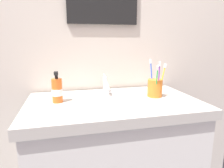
% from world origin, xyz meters
% --- Properties ---
extents(tiled_wall_back, '(2.10, 0.04, 2.40)m').
position_xyz_m(tiled_wall_back, '(0.00, 0.31, 1.20)').
color(tiled_wall_back, beige).
rests_on(tiled_wall_back, ground).
extents(sink_basin, '(0.41, 0.41, 0.12)m').
position_xyz_m(sink_basin, '(-0.01, -0.03, 0.83)').
color(sink_basin, white).
rests_on(sink_basin, vanity_counter).
extents(faucet, '(0.02, 0.14, 0.11)m').
position_xyz_m(faucet, '(-0.01, 0.16, 0.92)').
color(faucet, silver).
rests_on(faucet, sink_basin).
extents(toothbrush_cup, '(0.08, 0.08, 0.10)m').
position_xyz_m(toothbrush_cup, '(0.25, 0.02, 0.91)').
color(toothbrush_cup, orange).
rests_on(toothbrush_cup, vanity_counter).
extents(toothbrush_yellow, '(0.04, 0.02, 0.18)m').
position_xyz_m(toothbrush_yellow, '(0.29, 0.02, 0.97)').
color(toothbrush_yellow, yellow).
rests_on(toothbrush_yellow, toothbrush_cup).
extents(toothbrush_purple, '(0.01, 0.03, 0.20)m').
position_xyz_m(toothbrush_purple, '(0.25, -0.01, 0.98)').
color(toothbrush_purple, purple).
rests_on(toothbrush_purple, toothbrush_cup).
extents(toothbrush_blue, '(0.02, 0.03, 0.20)m').
position_xyz_m(toothbrush_blue, '(0.24, 0.05, 0.99)').
color(toothbrush_blue, blue).
rests_on(toothbrush_blue, toothbrush_cup).
extents(toothbrush_green, '(0.03, 0.06, 0.18)m').
position_xyz_m(toothbrush_green, '(0.23, -0.02, 0.97)').
color(toothbrush_green, green).
rests_on(toothbrush_green, toothbrush_cup).
extents(soap_dispenser, '(0.05, 0.06, 0.16)m').
position_xyz_m(soap_dispenser, '(-0.29, 0.04, 0.93)').
color(soap_dispenser, orange).
rests_on(soap_dispenser, vanity_counter).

